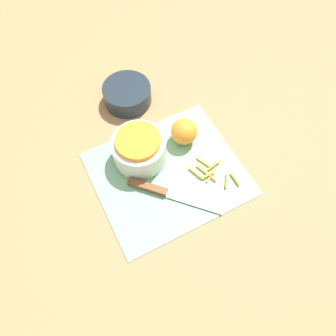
# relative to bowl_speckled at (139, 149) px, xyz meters

# --- Properties ---
(ground_plane) EXTENTS (4.00, 4.00, 0.00)m
(ground_plane) POSITION_rel_bowl_speckled_xyz_m (0.05, -0.08, -0.05)
(ground_plane) COLOR #9E754C
(cutting_board) EXTENTS (0.41, 0.35, 0.01)m
(cutting_board) POSITION_rel_bowl_speckled_xyz_m (0.05, -0.08, -0.05)
(cutting_board) COLOR #75AD84
(cutting_board) RESTS_ON ground_plane
(bowl_speckled) EXTENTS (0.15, 0.15, 0.09)m
(bowl_speckled) POSITION_rel_bowl_speckled_xyz_m (0.00, 0.00, 0.00)
(bowl_speckled) COLOR silver
(bowl_speckled) RESTS_ON cutting_board
(bowl_dark) EXTENTS (0.15, 0.15, 0.06)m
(bowl_dark) POSITION_rel_bowl_speckled_xyz_m (0.06, 0.21, -0.02)
(bowl_dark) COLOR #1E2833
(bowl_dark) RESTS_ON ground_plane
(knife) EXTENTS (0.20, 0.21, 0.02)m
(knife) POSITION_rel_bowl_speckled_xyz_m (-0.00, -0.12, -0.04)
(knife) COLOR brown
(knife) RESTS_ON cutting_board
(orange_left) EXTENTS (0.08, 0.08, 0.08)m
(orange_left) POSITION_rel_bowl_speckled_xyz_m (0.14, -0.00, -0.01)
(orange_left) COLOR orange
(orange_left) RESTS_ON cutting_board
(peel_pile) EXTENTS (0.10, 0.13, 0.01)m
(peel_pile) POSITION_rel_bowl_speckled_xyz_m (0.16, -0.14, -0.04)
(peel_pile) COLOR orange
(peel_pile) RESTS_ON cutting_board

